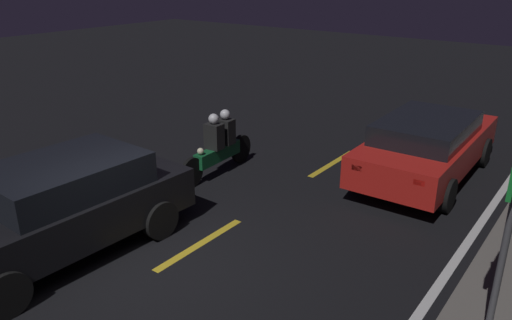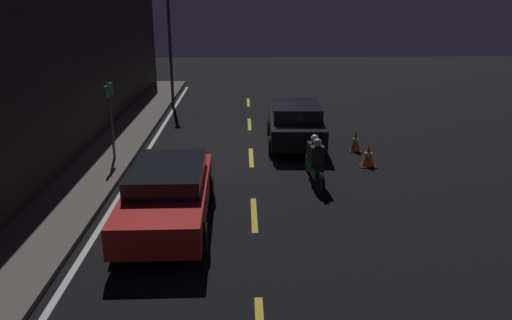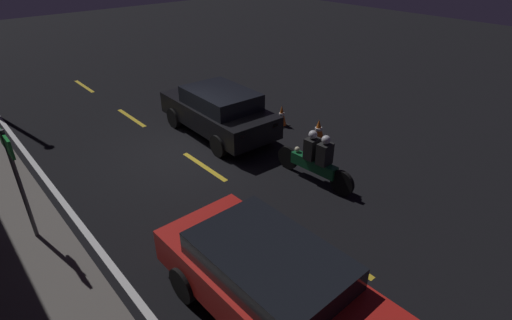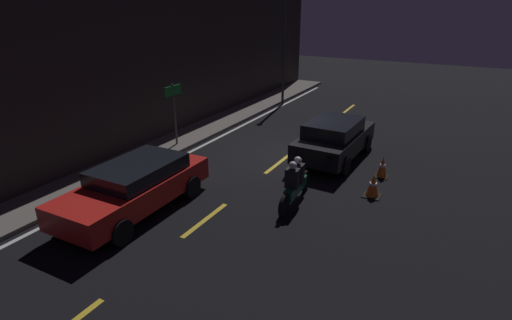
# 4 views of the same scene
# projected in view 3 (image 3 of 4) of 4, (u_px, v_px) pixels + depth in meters

# --- Properties ---
(ground_plane) EXTENTS (56.00, 56.00, 0.00)m
(ground_plane) POSITION_uv_depth(u_px,v_px,m) (185.00, 154.00, 11.66)
(ground_plane) COLOR black
(raised_curb) EXTENTS (28.00, 1.75, 0.13)m
(raised_curb) POSITION_uv_depth(u_px,v_px,m) (8.00, 215.00, 8.98)
(raised_curb) COLOR #605B56
(raised_curb) RESTS_ON ground
(lane_dash_b) EXTENTS (2.00, 0.14, 0.01)m
(lane_dash_b) POSITION_uv_depth(u_px,v_px,m) (331.00, 251.00, 8.02)
(lane_dash_b) COLOR gold
(lane_dash_b) RESTS_ON ground
(lane_dash_c) EXTENTS (2.00, 0.14, 0.01)m
(lane_dash_c) POSITION_uv_depth(u_px,v_px,m) (204.00, 166.00, 10.99)
(lane_dash_c) COLOR gold
(lane_dash_c) RESTS_ON ground
(lane_dash_d) EXTENTS (2.00, 0.14, 0.01)m
(lane_dash_d) POSITION_uv_depth(u_px,v_px,m) (131.00, 118.00, 13.97)
(lane_dash_d) COLOR gold
(lane_dash_d) RESTS_ON ground
(lane_dash_e) EXTENTS (2.00, 0.14, 0.01)m
(lane_dash_e) POSITION_uv_depth(u_px,v_px,m) (84.00, 86.00, 16.94)
(lane_dash_e) COLOR gold
(lane_dash_e) RESTS_ON ground
(lane_solid_kerb) EXTENTS (25.20, 0.14, 0.01)m
(lane_solid_kerb) POSITION_uv_depth(u_px,v_px,m) (60.00, 198.00, 9.65)
(lane_solid_kerb) COLOR silver
(lane_solid_kerb) RESTS_ON ground
(taxi_red) EXTENTS (4.58, 1.98, 1.37)m
(taxi_red) POSITION_uv_depth(u_px,v_px,m) (276.00, 286.00, 6.23)
(taxi_red) COLOR red
(taxi_red) RESTS_ON ground
(van_black) EXTENTS (4.25, 2.02, 1.50)m
(van_black) POSITION_uv_depth(u_px,v_px,m) (218.00, 110.00, 12.46)
(van_black) COLOR black
(van_black) RESTS_ON ground
(motorcycle) EXTENTS (2.41, 0.40, 1.39)m
(motorcycle) POSITION_uv_depth(u_px,v_px,m) (316.00, 160.00, 10.01)
(motorcycle) COLOR black
(motorcycle) RESTS_ON ground
(traffic_cone_near) EXTENTS (0.52, 0.52, 0.70)m
(traffic_cone_near) POSITION_uv_depth(u_px,v_px,m) (318.00, 130.00, 12.24)
(traffic_cone_near) COLOR black
(traffic_cone_near) RESTS_ON ground
(traffic_cone_mid) EXTENTS (0.43, 0.43, 0.72)m
(traffic_cone_mid) POSITION_uv_depth(u_px,v_px,m) (282.00, 116.00, 13.24)
(traffic_cone_mid) COLOR black
(traffic_cone_mid) RESTS_ON ground
(shop_sign) EXTENTS (0.90, 0.08, 2.40)m
(shop_sign) POSITION_uv_depth(u_px,v_px,m) (13.00, 164.00, 7.44)
(shop_sign) COLOR #4C4C51
(shop_sign) RESTS_ON raised_curb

